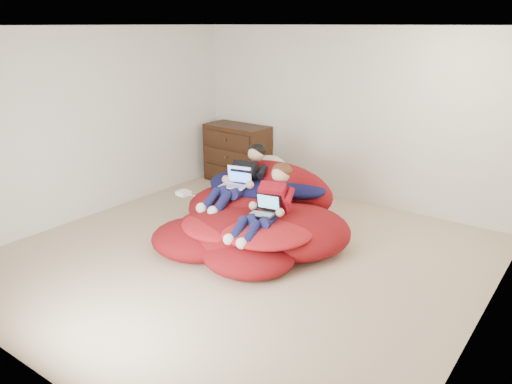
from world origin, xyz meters
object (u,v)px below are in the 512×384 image
at_px(older_boy, 242,176).
at_px(laptop_white, 236,181).
at_px(dresser, 237,154).
at_px(beanbag_pile, 255,216).
at_px(younger_boy, 269,201).
at_px(laptop_black, 265,209).

bearing_deg(older_boy, laptop_white, -90.00).
height_order(dresser, laptop_white, dresser).
relative_size(beanbag_pile, older_boy, 1.95).
relative_size(younger_boy, laptop_white, 2.86).
xyz_separation_m(beanbag_pile, laptop_black, (0.40, -0.37, 0.30)).
bearing_deg(younger_boy, dresser, 135.53).
height_order(younger_boy, laptop_white, younger_boy).
bearing_deg(laptop_white, younger_boy, -26.31).
distance_m(dresser, laptop_black, 2.83).
bearing_deg(younger_boy, older_boy, 146.80).
bearing_deg(dresser, beanbag_pile, -46.24).
relative_size(younger_boy, laptop_black, 3.23).
bearing_deg(older_boy, younger_boy, -33.20).
bearing_deg(dresser, older_boy, -49.81).
distance_m(beanbag_pile, laptop_black, 0.62).
height_order(dresser, older_boy, older_boy).
bearing_deg(older_boy, beanbag_pile, -29.36).
bearing_deg(younger_boy, laptop_white, 153.69).
distance_m(dresser, older_boy, 1.91).
height_order(beanbag_pile, older_boy, older_boy).
bearing_deg(laptop_black, beanbag_pile, 137.74).
bearing_deg(laptop_white, laptop_black, -30.39).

